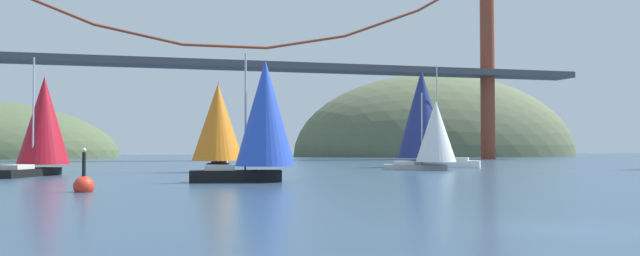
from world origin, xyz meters
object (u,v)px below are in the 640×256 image
Objects in this scene: channel_buoy at (84,185)px; sailboat_orange_sail at (218,125)px; sailboat_crimson_sail at (43,124)px; sailboat_white_mainsail at (434,133)px; sailboat_navy_sail at (423,115)px; sailboat_blue_spinnaker at (263,117)px.

sailboat_orange_sail is at bearing 68.97° from channel_buoy.
sailboat_white_mainsail is (38.00, 2.65, -0.57)m from sailboat_crimson_sail.
sailboat_navy_sail is 1.37× the size of sailboat_orange_sail.
sailboat_crimson_sail is 3.79× the size of channel_buoy.
sailboat_navy_sail is 1.22× the size of sailboat_crimson_sail.
sailboat_crimson_sail reaches higher than channel_buoy.
sailboat_blue_spinnaker is at bearing -132.33° from sailboat_navy_sail.
sailboat_white_mainsail is at bearing 39.37° from sailboat_blue_spinnaker.
sailboat_orange_sail is (-25.22, -8.79, -1.64)m from sailboat_navy_sail.
sailboat_orange_sail is 17.20m from sailboat_blue_spinnaker.
sailboat_crimson_sail reaches higher than sailboat_orange_sail.
channel_buoy is at bearing -146.27° from sailboat_blue_spinnaker.
channel_buoy is (-9.41, -24.48, -4.20)m from sailboat_orange_sail.
sailboat_blue_spinnaker is at bearing -41.14° from sailboat_crimson_sail.
sailboat_orange_sail is at bearing 95.40° from sailboat_blue_spinnaker.
sailboat_blue_spinnaker is 1.10× the size of sailboat_white_mainsail.
sailboat_orange_sail is 3.36× the size of channel_buoy.
sailboat_crimson_sail is 23.19m from channel_buoy.
sailboat_navy_sail reaches higher than sailboat_orange_sail.
sailboat_crimson_sail is (-15.23, -2.41, -0.11)m from sailboat_orange_sail.
sailboat_blue_spinnaker reaches higher than channel_buoy.
sailboat_navy_sail is at bearing 74.08° from sailboat_white_mainsail.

